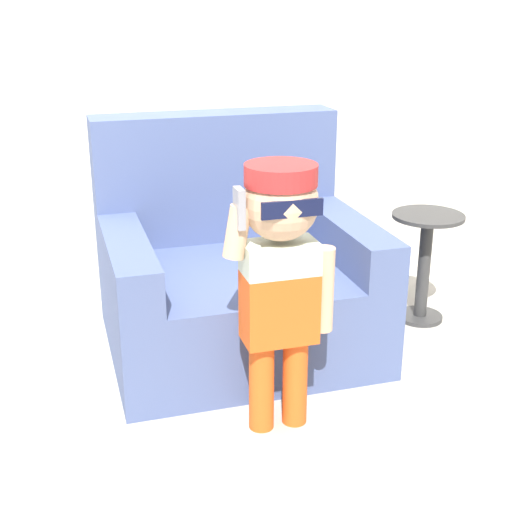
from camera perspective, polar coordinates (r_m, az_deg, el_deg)
ground_plane at (r=3.21m, az=-5.27°, el=-7.31°), size 10.00×10.00×0.00m
wall_back at (r=3.49m, az=-8.20°, el=17.10°), size 10.00×0.05×2.60m
armchair at (r=3.14m, az=-1.86°, el=-1.22°), size 1.11×0.97×0.98m
person_child at (r=2.39m, az=1.97°, el=-0.19°), size 0.40×0.30×0.97m
side_table at (r=3.44m, az=13.35°, el=-0.09°), size 0.33×0.33×0.53m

